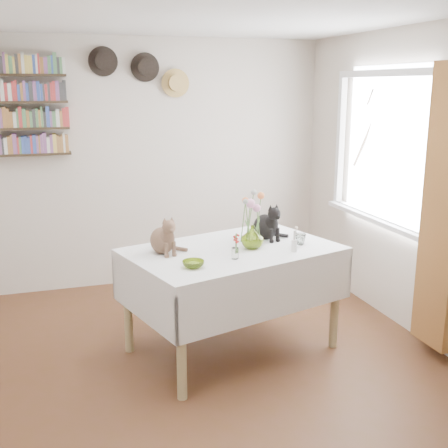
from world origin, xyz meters
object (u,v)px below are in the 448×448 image
object	(u,v)px
dining_table	(232,274)
tabby_cat	(162,233)
black_cat	(265,220)
flower_vase	(252,237)
bookshelf_unit	(12,106)

from	to	relation	value
dining_table	tabby_cat	distance (m)	0.64
black_cat	flower_vase	world-z (taller)	black_cat
tabby_cat	bookshelf_unit	bearing A→B (deg)	105.19
dining_table	flower_vase	bearing A→B (deg)	-15.60
black_cat	flower_vase	distance (m)	0.31
black_cat	bookshelf_unit	distance (m)	2.59
tabby_cat	flower_vase	size ratio (longest dim) A/B	1.64
tabby_cat	black_cat	distance (m)	0.88
dining_table	black_cat	size ratio (longest dim) A/B	5.76
dining_table	black_cat	bearing A→B (deg)	29.08
flower_vase	tabby_cat	bearing A→B (deg)	171.91
black_cat	flower_vase	bearing A→B (deg)	-146.24
bookshelf_unit	tabby_cat	bearing A→B (deg)	-58.05
tabby_cat	bookshelf_unit	world-z (taller)	bookshelf_unit
black_cat	bookshelf_unit	world-z (taller)	bookshelf_unit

